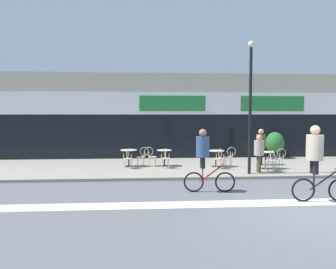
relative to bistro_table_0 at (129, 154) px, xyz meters
The scene contains 22 objects.
ground_plane 8.89m from the bistro_table_0, 55.21° to the right, with size 120.00×120.00×0.00m, color #5B5B60.
sidewalk_slab 5.09m from the bistro_table_0, ahead, with size 40.00×5.50×0.12m, color gray.
storefront_facade 7.10m from the bistro_table_0, 42.79° to the left, with size 40.00×4.06×4.77m.
bike_lane_stripe 7.95m from the bistro_table_0, 50.31° to the right, with size 36.00×0.70×0.01m, color silver.
bistro_table_0 is the anchor object (origin of this frame).
bistro_table_1 1.65m from the bistro_table_0, ahead, with size 0.68×0.68×0.76m.
bistro_table_2 4.03m from the bistro_table_0, ahead, with size 0.75×0.75×0.75m.
bistro_table_3 6.18m from the bistro_table_0, 10.04° to the right, with size 0.70×0.70×0.77m.
cafe_chair_0_near 0.63m from the bistro_table_0, 90.95° to the right, with size 0.45×0.60×0.90m.
cafe_chair_0_side 0.63m from the bistro_table_0, ahead, with size 0.58×0.41×0.90m.
cafe_chair_1_near 1.76m from the bistro_table_0, 20.74° to the right, with size 0.40×0.58×0.90m.
cafe_chair_1_side 1.02m from the bistro_table_0, ahead, with size 0.58×0.40×0.90m.
cafe_chair_2_near 4.14m from the bistro_table_0, 13.64° to the right, with size 0.44×0.59×0.90m.
cafe_chair_2_side 4.66m from the bistro_table_0, ahead, with size 0.57×0.40×0.90m.
cafe_chair_3_near 6.32m from the bistro_table_0, 15.63° to the right, with size 0.42×0.58×0.90m.
cafe_chair_3_side 6.80m from the bistro_table_0, ahead, with size 0.58×0.41×0.90m.
planter_pot 8.21m from the bistro_table_0, 16.40° to the left, with size 1.01×1.01×1.44m.
lamp_post 5.99m from the bistro_table_0, 24.00° to the right, with size 0.26×0.26×5.32m.
cyclist_0 5.39m from the bistro_table_0, 60.11° to the right, with size 1.68×0.53×2.07m.
cyclist_1 8.33m from the bistro_table_0, 46.80° to the right, with size 1.75×0.55×2.23m.
pedestrian_near_end 5.81m from the bistro_table_0, 19.45° to the right, with size 0.44×0.44×1.57m.
pedestrian_far_end 6.27m from the bistro_table_0, ahead, with size 0.54×0.54×1.72m.
Camera 1 is at (-4.33, -7.83, 2.56)m, focal length 35.00 mm.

